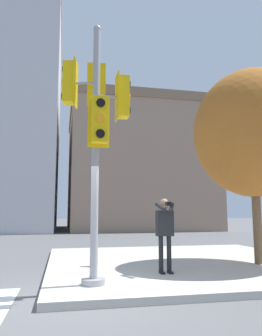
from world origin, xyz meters
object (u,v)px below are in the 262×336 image
at_px(traffic_signal_pole, 96,119).
at_px(person_photographer, 165,227).
at_px(street_tree, 253,133).
at_px(fire_hydrant, 95,254).

height_order(traffic_signal_pole, person_photographer, traffic_signal_pole).
bearing_deg(street_tree, fire_hydrant, 173.33).
bearing_deg(person_photographer, street_tree, 15.32).
bearing_deg(fire_hydrant, person_photographer, -41.27).
bearing_deg(person_photographer, traffic_signal_pole, -153.39).
height_order(traffic_signal_pole, street_tree, street_tree).
xyz_separation_m(person_photographer, fire_hydrant, (-1.53, 1.35, -0.74)).
bearing_deg(person_photographer, fire_hydrant, 138.73).
xyz_separation_m(traffic_signal_pole, person_photographer, (1.76, 0.88, -2.32)).
bearing_deg(traffic_signal_pole, person_photographer, 26.61).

